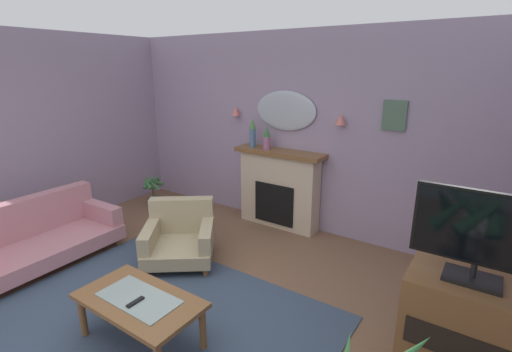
# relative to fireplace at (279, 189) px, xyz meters

# --- Properties ---
(floor) EXTENTS (6.92, 6.96, 0.10)m
(floor) POSITION_rel_fireplace_xyz_m (0.18, -2.81, -0.62)
(floor) COLOR brown
(floor) RESTS_ON ground
(wall_back) EXTENTS (6.92, 0.10, 2.80)m
(wall_back) POSITION_rel_fireplace_xyz_m (0.18, 0.22, 0.83)
(wall_back) COLOR #9E8CA8
(wall_back) RESTS_ON ground
(patterned_rug) EXTENTS (3.20, 2.40, 0.01)m
(patterned_rug) POSITION_rel_fireplace_xyz_m (0.18, -2.61, -0.56)
(patterned_rug) COLOR #38475B
(patterned_rug) RESTS_ON ground
(fireplace) EXTENTS (1.36, 0.36, 1.16)m
(fireplace) POSITION_rel_fireplace_xyz_m (0.00, 0.00, 0.00)
(fireplace) COLOR beige
(fireplace) RESTS_ON ground
(mantel_vase_left) EXTENTS (0.10, 0.10, 0.44)m
(mantel_vase_left) POSITION_rel_fireplace_xyz_m (-0.45, -0.03, 0.81)
(mantel_vase_left) COLOR #4C7093
(mantel_vase_left) RESTS_ON fireplace
(mantel_vase_centre) EXTENTS (0.11, 0.11, 0.34)m
(mantel_vase_centre) POSITION_rel_fireplace_xyz_m (-0.20, -0.03, 0.75)
(mantel_vase_centre) COLOR #9E6084
(mantel_vase_centre) RESTS_ON fireplace
(wall_mirror) EXTENTS (0.96, 0.06, 0.56)m
(wall_mirror) POSITION_rel_fireplace_xyz_m (0.00, 0.14, 1.14)
(wall_mirror) COLOR #B2BCC6
(wall_sconce_left) EXTENTS (0.14, 0.14, 0.14)m
(wall_sconce_left) POSITION_rel_fireplace_xyz_m (-0.85, 0.09, 1.09)
(wall_sconce_left) COLOR #D17066
(wall_sconce_right) EXTENTS (0.14, 0.14, 0.14)m
(wall_sconce_right) POSITION_rel_fireplace_xyz_m (0.85, 0.09, 1.09)
(wall_sconce_right) COLOR #D17066
(framed_picture) EXTENTS (0.28, 0.03, 0.36)m
(framed_picture) POSITION_rel_fireplace_xyz_m (1.50, 0.15, 1.18)
(framed_picture) COLOR #4C6B56
(coffee_table) EXTENTS (1.10, 0.60, 0.45)m
(coffee_table) POSITION_rel_fireplace_xyz_m (0.29, -2.79, -0.19)
(coffee_table) COLOR brown
(coffee_table) RESTS_ON ground
(tv_remote) EXTENTS (0.04, 0.16, 0.02)m
(tv_remote) POSITION_rel_fireplace_xyz_m (0.33, -2.86, -0.12)
(tv_remote) COLOR black
(tv_remote) RESTS_ON coffee_table
(floral_couch) EXTENTS (0.90, 1.74, 0.76)m
(floral_couch) POSITION_rel_fireplace_xyz_m (-1.89, -2.55, -0.25)
(floral_couch) COLOR #B77A84
(floral_couch) RESTS_ON ground
(armchair_by_coffee_table) EXTENTS (1.13, 1.14, 0.71)m
(armchair_by_coffee_table) POSITION_rel_fireplace_xyz_m (-0.49, -1.56, -0.27)
(armchair_by_coffee_table) COLOR tan
(armchair_by_coffee_table) RESTS_ON ground
(tv_cabinet) EXTENTS (0.80, 0.57, 0.90)m
(tv_cabinet) POSITION_rel_fireplace_xyz_m (2.59, -1.76, -0.12)
(tv_cabinet) COLOR brown
(tv_cabinet) RESTS_ON ground
(tv_flatscreen) EXTENTS (0.84, 0.24, 0.65)m
(tv_flatscreen) POSITION_rel_fireplace_xyz_m (2.59, -1.78, 0.68)
(tv_flatscreen) COLOR black
(tv_flatscreen) RESTS_ON tv_cabinet
(potted_plant_small_fern) EXTENTS (0.37, 0.36, 0.57)m
(potted_plant_small_fern) POSITION_rel_fireplace_xyz_m (-2.18, -0.53, -0.27)
(potted_plant_small_fern) COLOR #474C56
(potted_plant_small_fern) RESTS_ON ground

